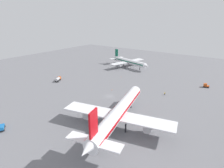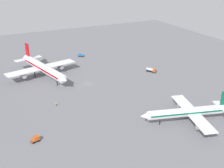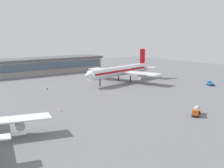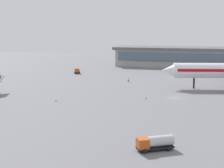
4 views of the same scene
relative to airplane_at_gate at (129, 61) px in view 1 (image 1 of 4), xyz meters
The scene contains 9 objects.
ground 64.51m from the airplane_at_gate, 158.17° to the right, with size 288.00×288.00×0.00m, color slate.
airplane_at_gate is the anchor object (origin of this frame).
airplane_taxiing 92.24m from the airplane_at_gate, 151.55° to the right, with size 54.38×44.28×16.71m.
baggage_tug 65.52m from the airplane_at_gate, 102.59° to the right, with size 2.82×3.54×2.30m.
fuel_truck 62.74m from the airplane_at_gate, 161.89° to the left, with size 6.40×4.81×2.50m.
pushback_tractor 110.11m from the airplane_at_gate, behind, with size 3.85×4.76×1.90m.
ground_crew_worker 62.90m from the airplane_at_gate, 130.44° to the right, with size 0.41×0.58×1.67m.
safety_cone_near_gate 55.65m from the airplane_at_gate, 159.14° to the right, with size 0.44×0.44×0.60m, color #EA590C.
safety_cone_mid_apron 30.22m from the airplane_at_gate, 159.52° to the right, with size 0.44×0.44×0.60m, color #EA590C.
Camera 1 is at (-74.32, -54.97, 40.88)m, focal length 29.60 mm.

